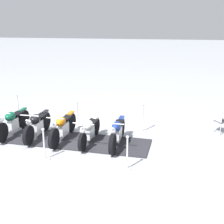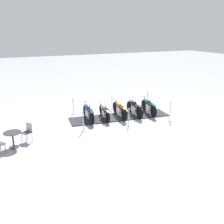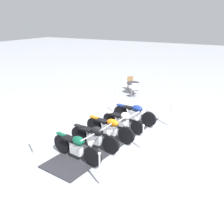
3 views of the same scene
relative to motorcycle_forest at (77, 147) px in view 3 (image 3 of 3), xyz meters
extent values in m
plane|color=#A8AAB2|center=(1.95, -0.19, -0.54)|extent=(80.00, 80.00, 0.00)
cube|color=#28282D|center=(1.95, -0.19, -0.51)|extent=(6.24, 2.16, 0.05)
cylinder|color=black|center=(-0.10, -0.70, -0.14)|extent=(0.20, 0.71, 0.70)
cylinder|color=black|center=(0.11, 0.76, -0.14)|extent=(0.20, 0.71, 0.70)
cube|color=silver|center=(0.00, 0.03, -0.09)|extent=(0.26, 0.50, 0.41)
ellipsoid|color=#0F5138|center=(-0.01, -0.09, 0.25)|extent=(0.39, 0.53, 0.32)
cube|color=black|center=(0.05, 0.36, 0.20)|extent=(0.35, 0.53, 0.08)
cube|color=#0F5138|center=(0.11, 0.76, 0.24)|extent=(0.18, 0.40, 0.06)
cylinder|color=silver|center=(-0.09, -0.61, 0.16)|extent=(0.12, 0.33, 0.60)
cylinder|color=silver|center=(-0.08, -0.53, 0.52)|extent=(0.61, 0.12, 0.04)
sphere|color=silver|center=(-0.09, -0.62, 0.32)|extent=(0.18, 0.18, 0.18)
cylinder|color=black|center=(0.92, -0.81, -0.15)|extent=(0.17, 0.70, 0.69)
cylinder|color=black|center=(1.03, 0.65, -0.15)|extent=(0.17, 0.70, 0.69)
cube|color=silver|center=(0.98, -0.08, -0.11)|extent=(0.25, 0.58, 0.39)
ellipsoid|color=black|center=(0.97, -0.22, 0.23)|extent=(0.37, 0.53, 0.33)
cube|color=black|center=(1.00, 0.30, 0.18)|extent=(0.34, 0.54, 0.08)
cube|color=black|center=(1.03, 0.65, 0.23)|extent=(0.17, 0.39, 0.06)
cylinder|color=silver|center=(0.93, -0.72, 0.15)|extent=(0.09, 0.35, 0.58)
cylinder|color=silver|center=(0.94, -0.62, 0.50)|extent=(0.67, 0.08, 0.04)
sphere|color=silver|center=(0.93, -0.72, 0.30)|extent=(0.18, 0.18, 0.18)
cylinder|color=black|center=(1.86, -0.98, -0.14)|extent=(0.20, 0.71, 0.70)
cylinder|color=black|center=(2.04, 0.60, -0.14)|extent=(0.20, 0.71, 0.70)
cube|color=silver|center=(1.95, -0.19, -0.10)|extent=(0.29, 0.63, 0.40)
ellipsoid|color=#D16B0F|center=(1.93, -0.34, 0.22)|extent=(0.35, 0.58, 0.29)
cube|color=black|center=(1.99, 0.20, 0.18)|extent=(0.32, 0.55, 0.08)
cube|color=#D16B0F|center=(2.04, 0.60, 0.24)|extent=(0.19, 0.40, 0.06)
cylinder|color=silver|center=(1.87, -0.90, 0.15)|extent=(0.10, 0.32, 0.59)
cylinder|color=silver|center=(1.88, -0.81, 0.51)|extent=(0.61, 0.10, 0.04)
sphere|color=silver|center=(1.87, -0.91, 0.31)|extent=(0.18, 0.18, 0.18)
cylinder|color=black|center=(2.82, -1.03, -0.19)|extent=(0.18, 0.62, 0.61)
cylinder|color=black|center=(3.01, 0.43, -0.19)|extent=(0.18, 0.62, 0.61)
cube|color=silver|center=(2.92, -0.30, -0.15)|extent=(0.26, 0.56, 0.36)
ellipsoid|color=silver|center=(2.90, -0.43, 0.18)|extent=(0.40, 0.47, 0.34)
cube|color=black|center=(2.97, 0.06, 0.13)|extent=(0.37, 0.55, 0.08)
cube|color=silver|center=(3.01, 0.43, 0.15)|extent=(0.17, 0.35, 0.06)
cylinder|color=silver|center=(2.83, -0.96, 0.07)|extent=(0.11, 0.28, 0.52)
cylinder|color=silver|center=(2.84, -0.88, 0.39)|extent=(0.73, 0.13, 0.04)
sphere|color=silver|center=(2.83, -0.98, 0.19)|extent=(0.18, 0.18, 0.18)
cylinder|color=black|center=(3.82, -1.15, -0.15)|extent=(0.19, 0.69, 0.68)
cylinder|color=black|center=(3.95, 0.34, -0.15)|extent=(0.19, 0.69, 0.68)
cube|color=silver|center=(3.89, -0.41, -0.10)|extent=(0.28, 0.59, 0.41)
ellipsoid|color=navy|center=(3.88, -0.55, 0.23)|extent=(0.34, 0.55, 0.30)
cube|color=black|center=(3.92, -0.07, 0.19)|extent=(0.30, 0.43, 0.08)
cube|color=navy|center=(3.95, 0.34, 0.22)|extent=(0.19, 0.38, 0.06)
cylinder|color=silver|center=(3.83, -1.07, 0.13)|extent=(0.10, 0.30, 0.58)
cylinder|color=silver|center=(3.84, -0.99, 0.48)|extent=(0.67, 0.09, 0.04)
sphere|color=silver|center=(3.83, -1.09, 0.28)|extent=(0.18, 0.18, 0.18)
cylinder|color=silver|center=(4.70, 1.03, -0.52)|extent=(0.34, 0.34, 0.03)
cylinder|color=silver|center=(4.70, 1.03, 0.00)|extent=(0.05, 0.05, 1.02)
sphere|color=silver|center=(4.70, 1.03, 0.54)|extent=(0.09, 0.09, 0.09)
cylinder|color=silver|center=(-0.46, 1.61, -0.52)|extent=(0.36, 0.36, 0.03)
cylinder|color=silver|center=(-0.46, 1.61, 0.01)|extent=(0.05, 0.05, 1.04)
sphere|color=silver|center=(-0.46, 1.61, 0.57)|extent=(0.09, 0.09, 0.09)
cylinder|color=silver|center=(2.12, 1.32, -0.52)|extent=(0.35, 0.35, 0.03)
cylinder|color=silver|center=(2.12, 1.32, -0.05)|extent=(0.05, 0.05, 0.92)
sphere|color=silver|center=(2.12, 1.32, 0.44)|extent=(0.09, 0.09, 0.09)
cylinder|color=silver|center=(4.36, -1.99, -0.52)|extent=(0.29, 0.29, 0.03)
cylinder|color=silver|center=(4.36, -1.99, -0.04)|extent=(0.05, 0.05, 0.94)
sphere|color=silver|center=(4.36, -1.99, 0.47)|extent=(0.09, 0.09, 0.09)
cylinder|color=silver|center=(1.78, -1.70, -0.52)|extent=(0.34, 0.34, 0.03)
cylinder|color=silver|center=(1.78, -1.70, -0.05)|extent=(0.05, 0.05, 0.93)
sphere|color=silver|center=(1.78, -1.70, 0.45)|extent=(0.09, 0.09, 0.09)
cylinder|color=silver|center=(-0.80, -1.41, -0.52)|extent=(0.31, 0.31, 0.03)
cylinder|color=silver|center=(-0.80, -1.41, 0.00)|extent=(0.05, 0.05, 1.02)
sphere|color=silver|center=(-0.80, -1.41, 0.55)|extent=(0.09, 0.09, 0.09)
cylinder|color=#2D2D33|center=(8.25, 1.64, -0.52)|extent=(0.43, 0.43, 0.02)
cylinder|color=#2D2D33|center=(8.25, 1.64, -0.17)|extent=(0.07, 0.07, 0.69)
cylinder|color=#2D2D33|center=(8.25, 1.64, 0.20)|extent=(0.78, 0.78, 0.03)
cylinder|color=#B7B7BC|center=(7.66, 1.48, -0.31)|extent=(0.03, 0.03, 0.46)
cylinder|color=#B7B7BC|center=(7.84, 1.19, -0.31)|extent=(0.03, 0.03, 0.46)
cylinder|color=#B7B7BC|center=(7.38, 1.30, -0.31)|extent=(0.03, 0.03, 0.46)
cylinder|color=#B7B7BC|center=(7.55, 1.01, -0.31)|extent=(0.03, 0.03, 0.46)
cube|color=#3F3F47|center=(7.61, 1.24, -0.05)|extent=(0.55, 0.55, 0.04)
cube|color=#B7B7BC|center=(7.45, 1.15, 0.18)|extent=(0.24, 0.36, 0.43)
cylinder|color=olive|center=(8.82, 1.84, -0.32)|extent=(0.03, 0.03, 0.44)
cylinder|color=olive|center=(8.62, 2.11, -0.32)|extent=(0.03, 0.03, 0.44)
cylinder|color=olive|center=(9.10, 2.03, -0.32)|extent=(0.03, 0.03, 0.44)
cylinder|color=olive|center=(8.90, 2.31, -0.32)|extent=(0.03, 0.03, 0.44)
cube|color=#3F3F47|center=(8.86, 2.07, -0.08)|extent=(0.56, 0.56, 0.04)
cube|color=olive|center=(9.01, 2.18, 0.17)|extent=(0.26, 0.34, 0.45)
camera|label=1|loc=(4.96, -10.20, 3.91)|focal=50.44mm
camera|label=2|loc=(8.64, 13.32, 4.63)|focal=41.45mm
camera|label=3|loc=(-5.97, -4.66, 4.14)|focal=39.83mm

